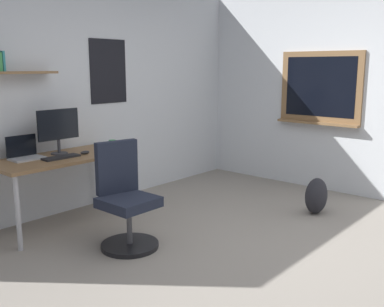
{
  "coord_description": "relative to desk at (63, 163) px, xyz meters",
  "views": [
    {
      "loc": [
        -3.03,
        -1.81,
        1.61
      ],
      "look_at": [
        -0.14,
        0.71,
        0.85
      ],
      "focal_mm": 41.28,
      "sensor_mm": 36.0,
      "label": 1
    }
  ],
  "objects": [
    {
      "name": "coffee_mug",
      "position": [
        0.61,
        -0.03,
        0.12
      ],
      "size": [
        0.08,
        0.08,
        0.09
      ],
      "primitive_type": "cylinder",
      "color": "#338C4C",
      "rests_on": "desk"
    },
    {
      "name": "backpack",
      "position": [
        2.02,
        -1.8,
        -0.45
      ],
      "size": [
        0.32,
        0.22,
        0.4
      ],
      "primitive_type": "ellipsoid",
      "color": "#232328",
      "rests_on": "ground"
    },
    {
      "name": "laptop",
      "position": [
        -0.32,
        0.16,
        0.12
      ],
      "size": [
        0.31,
        0.21,
        0.23
      ],
      "color": "#ADAFB5",
      "rests_on": "desk"
    },
    {
      "name": "ground_plane",
      "position": [
        0.61,
        -2.04,
        -0.65
      ],
      "size": [
        5.2,
        5.2,
        0.0
      ],
      "primitive_type": "plane",
      "color": "gray",
      "rests_on": "ground"
    },
    {
      "name": "computer_mouse",
      "position": [
        0.21,
        -0.08,
        0.09
      ],
      "size": [
        0.1,
        0.06,
        0.03
      ],
      "primitive_type": "ellipsoid",
      "color": "#262628",
      "rests_on": "desk"
    },
    {
      "name": "monitor_primary",
      "position": [
        0.04,
        0.11,
        0.34
      ],
      "size": [
        0.46,
        0.17,
        0.46
      ],
      "color": "#38383D",
      "rests_on": "desk"
    },
    {
      "name": "wall_back",
      "position": [
        0.6,
        0.41,
        0.65
      ],
      "size": [
        5.0,
        0.3,
        2.6
      ],
      "color": "silver",
      "rests_on": "ground"
    },
    {
      "name": "keyboard",
      "position": [
        -0.07,
        -0.08,
        0.08
      ],
      "size": [
        0.37,
        0.13,
        0.02
      ],
      "primitive_type": "cube",
      "color": "black",
      "rests_on": "desk"
    },
    {
      "name": "office_chair",
      "position": [
        0.05,
        -0.89,
        -0.24
      ],
      "size": [
        0.52,
        0.53,
        0.95
      ],
      "color": "black",
      "rests_on": "ground"
    },
    {
      "name": "wall_right",
      "position": [
        3.06,
        -2.01,
        0.65
      ],
      "size": [
        0.22,
        5.0,
        2.6
      ],
      "color": "silver",
      "rests_on": "ground"
    },
    {
      "name": "desk",
      "position": [
        0.0,
        0.0,
        0.0
      ],
      "size": [
        1.42,
        0.66,
        0.72
      ],
      "color": "olive",
      "rests_on": "ground"
    }
  ]
}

